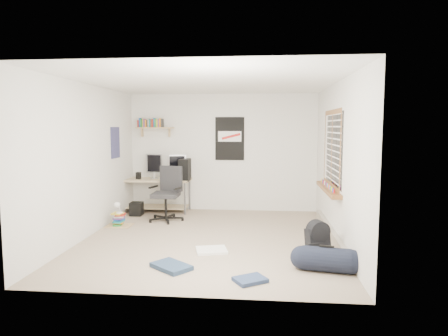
# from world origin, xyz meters

# --- Properties ---
(floor) EXTENTS (4.00, 4.50, 0.01)m
(floor) POSITION_xyz_m (0.00, 0.00, -0.01)
(floor) COLOR gray
(floor) RESTS_ON ground
(ceiling) EXTENTS (4.00, 4.50, 0.01)m
(ceiling) POSITION_xyz_m (0.00, 0.00, 2.50)
(ceiling) COLOR white
(ceiling) RESTS_ON ground
(back_wall) EXTENTS (4.00, 0.01, 2.50)m
(back_wall) POSITION_xyz_m (0.00, 2.25, 1.25)
(back_wall) COLOR silver
(back_wall) RESTS_ON ground
(left_wall) EXTENTS (0.01, 4.50, 2.50)m
(left_wall) POSITION_xyz_m (-2.00, 0.00, 1.25)
(left_wall) COLOR silver
(left_wall) RESTS_ON ground
(right_wall) EXTENTS (0.01, 4.50, 2.50)m
(right_wall) POSITION_xyz_m (2.00, 0.00, 1.25)
(right_wall) COLOR silver
(right_wall) RESTS_ON ground
(desk) EXTENTS (1.52, 0.73, 0.68)m
(desk) POSITION_xyz_m (-1.41, 1.96, 0.36)
(desk) COLOR beige
(desk) RESTS_ON floor
(monitor_left) EXTENTS (0.38, 0.20, 0.41)m
(monitor_left) POSITION_xyz_m (-1.45, 2.00, 0.88)
(monitor_left) COLOR #B5B5BA
(monitor_left) RESTS_ON desk
(monitor_right) EXTENTS (0.37, 0.17, 0.39)m
(monitor_right) POSITION_xyz_m (-0.94, 2.00, 0.87)
(monitor_right) COLOR #B2B1B6
(monitor_right) RESTS_ON desk
(pc_tower) EXTENTS (0.22, 0.44, 0.46)m
(pc_tower) POSITION_xyz_m (-0.77, 1.91, 0.91)
(pc_tower) COLOR black
(pc_tower) RESTS_ON desk
(keyboard) EXTENTS (0.42, 0.27, 0.02)m
(keyboard) POSITION_xyz_m (-1.39, 1.85, 0.69)
(keyboard) COLOR black
(keyboard) RESTS_ON desk
(speaker_left) EXTENTS (0.10, 0.10, 0.18)m
(speaker_left) POSITION_xyz_m (-1.75, 1.86, 0.76)
(speaker_left) COLOR black
(speaker_left) RESTS_ON desk
(speaker_right) EXTENTS (0.10, 0.10, 0.18)m
(speaker_right) POSITION_xyz_m (-0.88, 1.94, 0.77)
(speaker_right) COLOR black
(speaker_right) RESTS_ON desk
(office_chair) EXTENTS (0.84, 0.84, 1.05)m
(office_chair) POSITION_xyz_m (-1.00, 1.15, 0.49)
(office_chair) COLOR black
(office_chair) RESTS_ON floor
(wall_shelf) EXTENTS (0.80, 0.22, 0.24)m
(wall_shelf) POSITION_xyz_m (-1.45, 2.14, 1.78)
(wall_shelf) COLOR tan
(wall_shelf) RESTS_ON back_wall
(poster_back_wall) EXTENTS (0.62, 0.03, 0.92)m
(poster_back_wall) POSITION_xyz_m (0.15, 2.23, 1.55)
(poster_back_wall) COLOR black
(poster_back_wall) RESTS_ON back_wall
(poster_left_wall) EXTENTS (0.02, 0.42, 0.60)m
(poster_left_wall) POSITION_xyz_m (-1.99, 1.20, 1.50)
(poster_left_wall) COLOR navy
(poster_left_wall) RESTS_ON left_wall
(window) EXTENTS (0.10, 1.50, 1.26)m
(window) POSITION_xyz_m (1.95, 0.30, 1.45)
(window) COLOR brown
(window) RESTS_ON right_wall
(baseboard_heater) EXTENTS (0.08, 2.50, 0.18)m
(baseboard_heater) POSITION_xyz_m (1.96, 0.30, 0.09)
(baseboard_heater) COLOR #B7B2A8
(baseboard_heater) RESTS_ON floor
(backpack) EXTENTS (0.37, 0.33, 0.41)m
(backpack) POSITION_xyz_m (1.62, -0.78, 0.20)
(backpack) COLOR black
(backpack) RESTS_ON floor
(duffel_bag) EXTENTS (0.36, 0.36, 0.60)m
(duffel_bag) POSITION_xyz_m (1.65, -1.34, 0.14)
(duffel_bag) COLOR black
(duffel_bag) RESTS_ON floor
(tshirt) EXTENTS (0.51, 0.46, 0.04)m
(tshirt) POSITION_xyz_m (0.12, -0.68, 0.02)
(tshirt) COLOR silver
(tshirt) RESTS_ON floor
(jeans_a) EXTENTS (0.60, 0.57, 0.06)m
(jeans_a) POSITION_xyz_m (-0.31, -1.42, 0.03)
(jeans_a) COLOR #22344E
(jeans_a) RESTS_ON floor
(jeans_b) EXTENTS (0.44, 0.42, 0.04)m
(jeans_b) POSITION_xyz_m (0.71, -1.76, 0.03)
(jeans_b) COLOR navy
(jeans_b) RESTS_ON floor
(book_stack) EXTENTS (0.43, 0.37, 0.27)m
(book_stack) POSITION_xyz_m (-1.75, 0.65, 0.15)
(book_stack) COLOR brown
(book_stack) RESTS_ON floor
(desk_lamp) EXTENTS (0.17, 0.23, 0.20)m
(desk_lamp) POSITION_xyz_m (-1.73, 0.63, 0.38)
(desk_lamp) COLOR white
(desk_lamp) RESTS_ON book_stack
(subwoofer) EXTENTS (0.24, 0.24, 0.27)m
(subwoofer) POSITION_xyz_m (-1.70, 1.52, 0.14)
(subwoofer) COLOR black
(subwoofer) RESTS_ON floor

